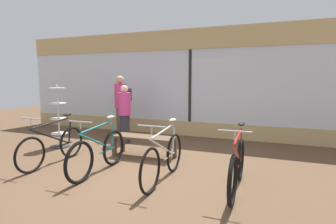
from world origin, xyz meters
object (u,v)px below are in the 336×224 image
Objects in this scene: customer_by_window at (125,113)px; bicycle_far_left at (53,146)px; bicycle_right at (164,158)px; customer_near_rack at (121,104)px; bicycle_far_right at (237,166)px; display_bench at (144,140)px; accessory_rack at (59,121)px; bicycle_left at (99,152)px.

bicycle_far_left is at bearing -101.37° from customer_by_window.
bicycle_right is 3.65m from customer_near_rack.
bicycle_far_left is 2.43m from bicycle_right.
customer_by_window reaches higher than bicycle_far_right.
display_bench is at bearing -42.88° from customer_by_window.
customer_by_window reaches higher than bicycle_right.
bicycle_far_left is at bearing 179.86° from bicycle_right.
bicycle_far_right is at bearing -13.43° from accessory_rack.
bicycle_far_left is at bearing -179.45° from bicycle_far_right.
bicycle_left is 2.36m from customer_by_window.
display_bench is 0.77× the size of customer_near_rack.
customer_near_rack is 0.71m from customer_by_window.
customer_by_window is at bearing 36.29° from accessory_rack.
bicycle_right is 1.02× the size of bicycle_far_right.
accessory_rack reaches higher than bicycle_far_right.
bicycle_right is at bearing -178.07° from bicycle_far_right.
display_bench is at bearing 74.80° from bicycle_left.
customer_near_rack reaches higher than bicycle_far_left.
bicycle_left is 1.24× the size of display_bench.
bicycle_right is at bearing -0.14° from bicycle_far_left.
display_bench is at bearing -45.39° from customer_near_rack.
display_bench is (-0.93, 1.12, -0.01)m from bicycle_right.
accessory_rack reaches higher than bicycle_left.
customer_by_window is (0.42, 2.11, 0.44)m from bicycle_far_left.
bicycle_far_right is (2.47, 0.13, -0.00)m from bicycle_left.
bicycle_far_right is 0.94× the size of customer_near_rack.
bicycle_far_right is at bearing 1.93° from bicycle_right.
accessory_rack reaches higher than bicycle_far_left.
accessory_rack is 1.02× the size of customer_by_window.
display_bench is at bearing 36.71° from bicycle_far_left.
customer_by_window reaches higher than bicycle_far_left.
bicycle_far_left is 0.96× the size of customer_near_rack.
bicycle_far_right is 4.52m from customer_near_rack.
customer_by_window is (-2.01, 2.12, 0.42)m from bicycle_right.
bicycle_left reaches higher than bicycle_far_right.
customer_near_rack is at bearing 134.61° from display_bench.
bicycle_left is at bearing -71.32° from customer_by_window.
bicycle_far_left is at bearing 175.58° from bicycle_left.
display_bench is (2.42, -0.01, -0.28)m from accessory_rack.
customer_near_rack is (-3.64, 2.60, 0.61)m from bicycle_far_right.
customer_by_window is at bearing 133.46° from bicycle_right.
bicycle_left is 2.43m from accessory_rack.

